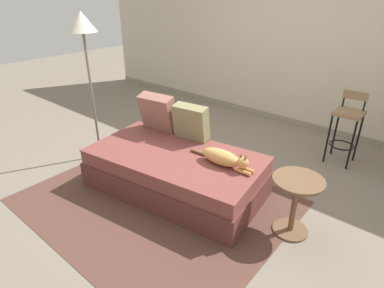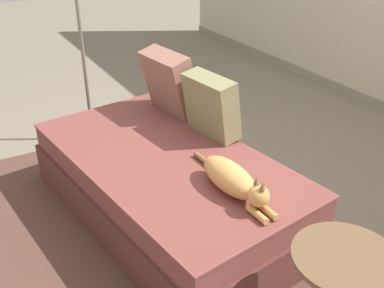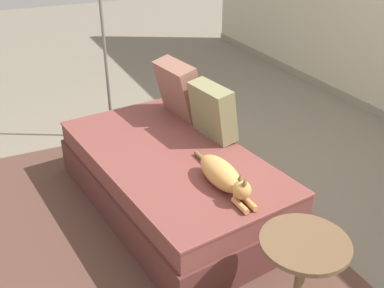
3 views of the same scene
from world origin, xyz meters
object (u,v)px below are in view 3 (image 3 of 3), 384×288
Objects in this scene: cat at (223,175)px; side_table at (301,272)px; throw_pillow_middle at (213,111)px; couch at (171,179)px; throw_pillow_corner at (179,89)px.

side_table is at bearing 3.25° from cat.
throw_pillow_middle is 0.56× the size of cat.
throw_pillow_middle reaches higher than couch.
cat is (0.62, -0.25, -0.13)m from throw_pillow_middle.
throw_pillow_middle is 1.41m from side_table.
cat is (1.08, -0.19, -0.15)m from throw_pillow_corner.
throw_pillow_middle is at bearing 158.08° from cat.
cat is 1.33× the size of side_table.
throw_pillow_corner is at bearing -172.12° from throw_pillow_middle.
throw_pillow_middle is at bearing 7.88° from throw_pillow_corner.
throw_pillow_corner is at bearing 150.13° from couch.
couch is 2.65× the size of cat.
throw_pillow_corner is (-0.56, 0.32, 0.45)m from couch.
couch is 0.62m from cat.
throw_pillow_middle reaches higher than cat.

